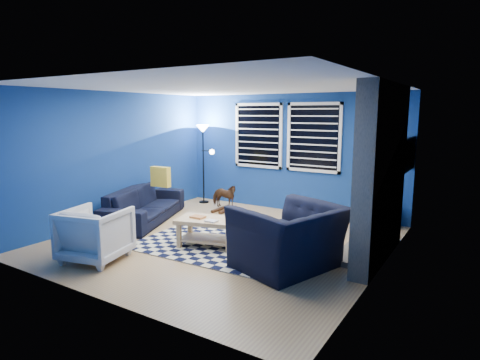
% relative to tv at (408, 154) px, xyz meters
% --- Properties ---
extents(floor, '(5.00, 5.00, 0.00)m').
position_rel_tv_xyz_m(floor, '(-2.45, -2.00, -1.40)').
color(floor, tan).
rests_on(floor, ground).
extents(ceiling, '(5.00, 5.00, 0.00)m').
position_rel_tv_xyz_m(ceiling, '(-2.45, -2.00, 1.10)').
color(ceiling, white).
rests_on(ceiling, wall_back).
extents(wall_back, '(5.00, 0.00, 5.00)m').
position_rel_tv_xyz_m(wall_back, '(-2.45, 0.50, -0.15)').
color(wall_back, navy).
rests_on(wall_back, floor).
extents(wall_left, '(0.00, 5.00, 5.00)m').
position_rel_tv_xyz_m(wall_left, '(-4.95, -2.00, -0.15)').
color(wall_left, navy).
rests_on(wall_left, floor).
extents(wall_right, '(0.00, 5.00, 5.00)m').
position_rel_tv_xyz_m(wall_right, '(0.05, -2.00, -0.15)').
color(wall_right, navy).
rests_on(wall_right, floor).
extents(fireplace, '(0.65, 2.00, 2.50)m').
position_rel_tv_xyz_m(fireplace, '(-0.09, -1.50, -0.20)').
color(fireplace, gray).
rests_on(fireplace, floor).
extents(window_left, '(1.17, 0.06, 1.42)m').
position_rel_tv_xyz_m(window_left, '(-3.20, 0.46, 0.20)').
color(window_left, black).
rests_on(window_left, wall_back).
extents(window_right, '(1.17, 0.06, 1.42)m').
position_rel_tv_xyz_m(window_right, '(-1.90, 0.46, 0.20)').
color(window_right, black).
rests_on(window_right, wall_back).
extents(tv, '(0.07, 1.00, 0.58)m').
position_rel_tv_xyz_m(tv, '(0.00, 0.00, 0.00)').
color(tv, black).
rests_on(tv, wall_right).
extents(rug, '(2.56, 2.08, 0.02)m').
position_rel_tv_xyz_m(rug, '(-2.41, -2.14, -1.39)').
color(rug, black).
rests_on(rug, floor).
extents(sofa, '(2.40, 1.63, 0.65)m').
position_rel_tv_xyz_m(sofa, '(-4.45, -1.81, -1.07)').
color(sofa, black).
rests_on(sofa, floor).
extents(armchair_big, '(1.64, 1.53, 0.87)m').
position_rel_tv_xyz_m(armchair_big, '(-1.01, -2.51, -0.97)').
color(armchair_big, black).
rests_on(armchair_big, floor).
extents(armchair_bent, '(0.99, 1.01, 0.77)m').
position_rel_tv_xyz_m(armchair_bent, '(-3.50, -3.70, -1.02)').
color(armchair_bent, gray).
rests_on(armchair_bent, floor).
extents(rocking_horse, '(0.35, 0.65, 0.52)m').
position_rel_tv_xyz_m(rocking_horse, '(-3.59, -0.31, -1.07)').
color(rocking_horse, '#492D17').
rests_on(rocking_horse, floor).
extents(coffee_table, '(1.07, 0.79, 0.48)m').
position_rel_tv_xyz_m(coffee_table, '(-2.49, -2.37, -1.07)').
color(coffee_table, '#DDAD7C').
rests_on(coffee_table, rug).
extents(cabinet, '(0.68, 0.54, 0.59)m').
position_rel_tv_xyz_m(cabinet, '(-0.53, 0.25, -1.14)').
color(cabinet, '#DDAD7C').
rests_on(cabinet, floor).
extents(floor_lamp, '(0.50, 0.30, 1.82)m').
position_rel_tv_xyz_m(floor_lamp, '(-4.44, 0.11, 0.09)').
color(floor_lamp, black).
rests_on(floor_lamp, floor).
extents(throw_pillow, '(0.42, 0.15, 0.40)m').
position_rel_tv_xyz_m(throw_pillow, '(-4.30, -1.49, -0.55)').
color(throw_pillow, gold).
rests_on(throw_pillow, sofa).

